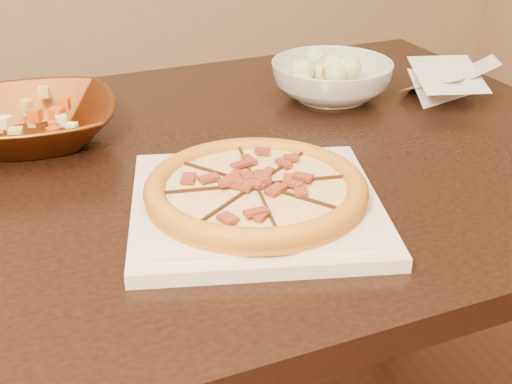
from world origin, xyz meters
TOP-DOWN VIEW (x-y plane):
  - dining_table at (0.12, 0.14)m, footprint 1.49×1.02m
  - plate at (0.20, -0.04)m, footprint 0.38×0.38m
  - pizza at (0.20, -0.04)m, footprint 0.28×0.28m
  - bronze_bowl at (-0.06, 0.30)m, footprint 0.28×0.28m
  - mixed_dish at (-0.06, 0.30)m, footprint 0.12×0.13m
  - salad_bowl at (0.47, 0.33)m, footprint 0.24×0.24m
  - salad at (0.46, 0.33)m, footprint 0.10×0.11m
  - cling_film at (0.68, 0.28)m, footprint 0.19×0.17m

SIDE VIEW (x-z plane):
  - dining_table at x=0.12m, z-range 0.28..1.03m
  - plate at x=0.20m, z-range 0.75..0.77m
  - cling_film at x=0.68m, z-range 0.75..0.80m
  - bronze_bowl at x=-0.06m, z-range 0.75..0.81m
  - pizza at x=0.20m, z-range 0.77..0.80m
  - salad_bowl at x=0.47m, z-range 0.75..0.82m
  - mixed_dish at x=-0.06m, z-range 0.81..0.84m
  - salad at x=0.46m, z-range 0.82..0.85m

